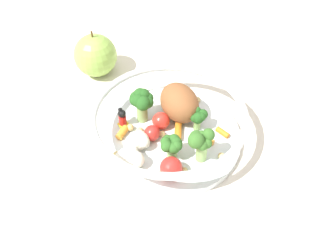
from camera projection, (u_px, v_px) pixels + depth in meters
The scene contains 4 objects.
ground_plane at pixel (165, 137), 0.63m from camera, with size 2.40×2.40×0.00m, color silver.
food_container at pixel (166, 125), 0.60m from camera, with size 0.25×0.25×0.07m.
loose_apple at pixel (96, 55), 0.72m from camera, with size 0.08×0.08×0.10m.
folded_napkin at pixel (308, 187), 0.56m from camera, with size 0.12×0.11×0.01m, color white.
Camera 1 is at (0.22, -0.35, 0.47)m, focal length 39.75 mm.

